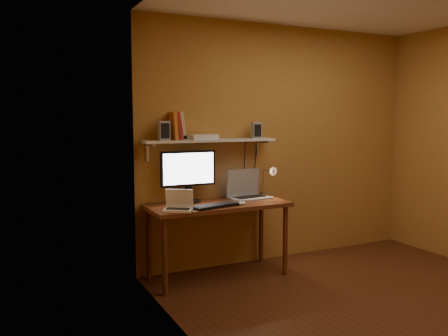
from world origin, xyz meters
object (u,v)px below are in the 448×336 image
keyboard (215,206)px  speaker_right (256,130)px  netbook (179,205)px  desk_lamp (269,177)px  router (202,137)px  desk (218,212)px  wall_shelf (210,141)px  mouse (242,203)px  monitor (188,173)px  speaker_left (164,131)px  shelf_camera (185,137)px  laptop (247,191)px

keyboard → speaker_right: (0.64, 0.35, 0.70)m
netbook → desk_lamp: size_ratio=0.83×
speaker_right → router: speaker_right is taller
desk → speaker_right: bearing=19.1°
keyboard → router: (0.02, 0.36, 0.64)m
wall_shelf → mouse: 0.72m
monitor → keyboard: monitor is taller
wall_shelf → speaker_left: speaker_left is taller
speaker_left → shelf_camera: (0.20, -0.05, -0.07)m
keyboard → mouse: bearing=-12.6°
shelf_camera → speaker_left: bearing=166.4°
wall_shelf → monitor: bearing=-177.6°
router → desk: bearing=-65.2°
monitor → speaker_left: 0.50m
desk → router: size_ratio=4.77×
mouse → netbook: bearing=162.1°
keyboard → speaker_left: speaker_left is taller
desk → monitor: monitor is taller
netbook → shelf_camera: bearing=90.6°
speaker_left → router: bearing=5.1°
netbook → shelf_camera: size_ratio=3.23×
desk → speaker_right: speaker_right is taller
netbook → mouse: (0.65, -0.01, -0.04)m
speaker_right → shelf_camera: size_ratio=1.71×
laptop → speaker_right: bearing=11.9°
speaker_right → speaker_left: bearing=-170.0°
laptop → shelf_camera: shelf_camera is taller
desk → shelf_camera: shelf_camera is taller
mouse → speaker_left: 1.03m
desk → mouse: mouse is taller
monitor → speaker_right: (0.78, 0.00, 0.42)m
shelf_camera → desk_lamp: bearing=-0.6°
desk → monitor: size_ratio=2.45×
keyboard → speaker_left: 0.88m
desk_lamp → shelf_camera: shelf_camera is taller
desk → router: (-0.09, 0.19, 0.73)m
monitor → laptop: size_ratio=1.34×
laptop → netbook: bearing=-166.7°
monitor → speaker_right: 0.88m
netbook → shelf_camera: (0.19, 0.30, 0.60)m
netbook → router: (0.38, 0.36, 0.60)m
netbook → speaker_right: bearing=51.5°
mouse → monitor: bearing=122.2°
desk → speaker_left: 0.96m
wall_shelf → speaker_left: bearing=-178.9°
mouse → router: router is taller
keyboard → desk_lamp: desk_lamp is taller
speaker_right → mouse: bearing=-125.3°
monitor → mouse: bearing=-39.8°
wall_shelf → router: (-0.09, -0.00, 0.04)m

